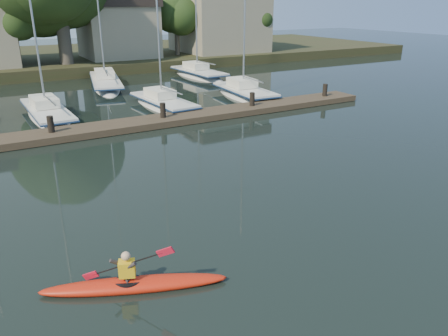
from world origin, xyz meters
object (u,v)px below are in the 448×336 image
dock (111,127)px  sailboat_6 (106,89)px  sailboat_4 (244,100)px  kayak (133,282)px  sailboat_3 (164,110)px  sailboat_2 (48,120)px  sailboat_7 (199,79)px

dock → sailboat_6: bearing=75.6°
sailboat_4 → kayak: bearing=-124.8°
sailboat_4 → sailboat_6: size_ratio=0.78×
dock → sailboat_3: size_ratio=2.73×
kayak → sailboat_2: sailboat_2 is taller
kayak → dock: size_ratio=0.13×
sailboat_3 → sailboat_4: 6.34m
sailboat_2 → sailboat_4: (13.38, -0.88, -0.03)m
kayak → sailboat_2: size_ratio=0.30×
sailboat_4 → sailboat_7: (1.18, 9.75, 0.00)m
sailboat_2 → kayak: bearing=-94.6°
sailboat_6 → sailboat_7: (8.69, 0.41, -0.01)m
sailboat_2 → sailboat_3: 7.10m
kayak → sailboat_7: sailboat_7 is taller
kayak → sailboat_3: sailboat_3 is taller
sailboat_6 → sailboat_7: size_ratio=1.20×
sailboat_2 → sailboat_3: bearing=-9.5°
dock → sailboat_7: sailboat_7 is taller
sailboat_3 → sailboat_2: bearing=167.7°
dock → sailboat_4: 11.59m
dock → sailboat_6: (3.40, 13.23, -0.40)m
kayak → dock: kayak is taller
sailboat_3 → sailboat_6: (-1.16, 9.44, -0.01)m
kayak → dock: 14.25m
kayak → sailboat_3: bearing=87.4°
sailboat_2 → sailboat_6: (5.87, 8.46, -0.01)m
sailboat_6 → sailboat_2: bearing=-113.2°
sailboat_6 → sailboat_4: bearing=-39.7°
sailboat_2 → sailboat_3: sailboat_2 is taller
sailboat_2 → sailboat_3: size_ratio=1.16×
dock → sailboat_4: size_ratio=2.63×
kayak → sailboat_4: (14.38, 17.71, -0.38)m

